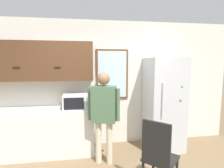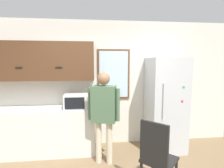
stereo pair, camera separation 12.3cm
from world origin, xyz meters
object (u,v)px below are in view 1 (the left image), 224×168
(microwave, at_px, (77,101))
(refrigerator, at_px, (163,104))
(person, at_px, (104,109))
(chair, at_px, (158,153))

(microwave, distance_m, refrigerator, 1.79)
(microwave, bearing_deg, person, -43.38)
(chair, bearing_deg, person, -4.59)
(person, bearing_deg, microwave, 153.05)
(refrigerator, xyz_separation_m, chair, (-0.63, -1.22, -0.40))
(microwave, distance_m, chair, 1.79)
(microwave, xyz_separation_m, refrigerator, (1.79, -0.04, -0.10))
(microwave, relative_size, refrigerator, 0.27)
(refrigerator, bearing_deg, person, -162.47)
(microwave, relative_size, person, 0.32)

